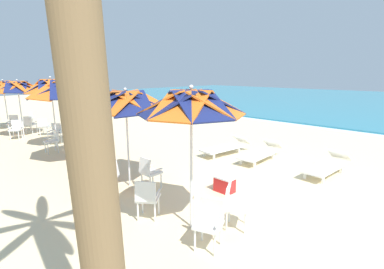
# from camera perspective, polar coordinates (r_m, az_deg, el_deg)

# --- Properties ---
(ground_plane) EXTENTS (80.00, 80.00, 0.00)m
(ground_plane) POSITION_cam_1_polar(r_m,az_deg,el_deg) (7.56, 13.73, -11.01)
(ground_plane) COLOR beige
(surf_foam) EXTENTS (80.00, 0.70, 0.01)m
(surf_foam) POSITION_cam_1_polar(r_m,az_deg,el_deg) (16.39, 31.36, 0.18)
(surf_foam) COLOR white
(surf_foam) RESTS_ON ground
(beach_umbrella_0) EXTENTS (1.99, 1.99, 2.75)m
(beach_umbrella_0) POSITION_cam_1_polar(r_m,az_deg,el_deg) (5.05, -0.15, 6.04)
(beach_umbrella_0) COLOR silver
(beach_umbrella_0) RESTS_ON ground
(plastic_chair_0) EXTENTS (0.61, 0.60, 0.87)m
(plastic_chair_0) POSITION_cam_1_polar(r_m,az_deg,el_deg) (5.64, 8.48, -13.63)
(plastic_chair_0) COLOR white
(plastic_chair_0) RESTS_ON ground
(plastic_chair_1) EXTENTS (0.63, 0.63, 0.87)m
(plastic_chair_1) POSITION_cam_1_polar(r_m,az_deg,el_deg) (5.92, -9.06, -12.32)
(plastic_chair_1) COLOR white
(plastic_chair_1) RESTS_ON ground
(plastic_chair_2) EXTENTS (0.57, 0.59, 0.87)m
(plastic_chair_2) POSITION_cam_1_polar(r_m,az_deg,el_deg) (5.04, 3.61, -16.87)
(plastic_chair_2) COLOR white
(plastic_chair_2) RESTS_ON ground
(beach_umbrella_1) EXTENTS (2.38, 2.38, 2.60)m
(beach_umbrella_1) POSITION_cam_1_polar(r_m,az_deg,el_deg) (7.30, -13.28, 6.44)
(beach_umbrella_1) COLOR silver
(beach_umbrella_1) RESTS_ON ground
(plastic_chair_3) EXTENTS (0.63, 0.61, 0.87)m
(plastic_chair_3) POSITION_cam_1_polar(r_m,az_deg,el_deg) (7.21, -16.47, -8.09)
(plastic_chair_3) COLOR white
(plastic_chair_3) RESTS_ON ground
(plastic_chair_4) EXTENTS (0.44, 0.47, 0.87)m
(plastic_chair_4) POSITION_cam_1_polar(r_m,az_deg,el_deg) (7.35, -8.69, -7.32)
(plastic_chair_4) COLOR white
(plastic_chair_4) RESTS_ON ground
(beach_umbrella_2) EXTENTS (2.48, 2.48, 2.82)m
(beach_umbrella_2) POSITION_cam_1_polar(r_m,az_deg,el_deg) (9.87, -23.88, 8.29)
(beach_umbrella_2) COLOR silver
(beach_umbrella_2) RESTS_ON ground
(plastic_chair_5) EXTENTS (0.62, 0.61, 0.87)m
(plastic_chair_5) POSITION_cam_1_polar(r_m,az_deg,el_deg) (10.59, -19.92, -1.80)
(plastic_chair_5) COLOR white
(plastic_chair_5) RESTS_ON ground
(beach_umbrella_3) EXTENTS (1.99, 1.99, 2.84)m
(beach_umbrella_3) POSITION_cam_1_polar(r_m,az_deg,el_deg) (12.28, -26.66, 8.59)
(beach_umbrella_3) COLOR silver
(beach_umbrella_3) RESTS_ON ground
(plastic_chair_6) EXTENTS (0.47, 0.49, 0.87)m
(plastic_chair_6) POSITION_cam_1_polar(r_m,az_deg,el_deg) (11.81, -26.37, -0.94)
(plastic_chair_6) COLOR white
(plastic_chair_6) RESTS_ON ground
(plastic_chair_7) EXTENTS (0.55, 0.53, 0.87)m
(plastic_chair_7) POSITION_cam_1_polar(r_m,az_deg,el_deg) (12.52, -21.30, 0.20)
(plastic_chair_7) COLOR white
(plastic_chair_7) RESTS_ON ground
(plastic_chair_8) EXTENTS (0.62, 0.63, 0.87)m
(plastic_chair_8) POSITION_cam_1_polar(r_m,az_deg,el_deg) (13.26, -25.99, 0.43)
(plastic_chair_8) COLOR white
(plastic_chair_8) RESTS_ON ground
(beach_umbrella_4) EXTENTS (2.12, 2.12, 2.68)m
(beach_umbrella_4) POSITION_cam_1_polar(r_m,az_deg,el_deg) (15.17, -31.83, 8.10)
(beach_umbrella_4) COLOR silver
(beach_umbrella_4) RESTS_ON ground
(plastic_chair_9) EXTENTS (0.62, 0.63, 0.87)m
(plastic_chair_9) POSITION_cam_1_polar(r_m,az_deg,el_deg) (16.11, -30.01, 1.94)
(plastic_chair_9) COLOR white
(plastic_chair_9) RESTS_ON ground
(plastic_chair_10) EXTENTS (0.63, 0.63, 0.87)m
(plastic_chair_10) POSITION_cam_1_polar(r_m,az_deg,el_deg) (15.20, -27.78, 1.64)
(plastic_chair_10) COLOR white
(plastic_chair_10) RESTS_ON ground
(plastic_chair_11) EXTENTS (0.63, 0.62, 0.87)m
(plastic_chair_11) POSITION_cam_1_polar(r_m,az_deg,el_deg) (15.04, -32.09, 1.07)
(plastic_chair_11) COLOR white
(plastic_chair_11) RESTS_ON ground
(beach_umbrella_5) EXTENTS (2.41, 2.41, 2.63)m
(beach_umbrella_5) POSITION_cam_1_polar(r_m,az_deg,el_deg) (17.65, -33.92, 8.14)
(beach_umbrella_5) COLOR silver
(beach_umbrella_5) RESTS_ON ground
(plastic_chair_12) EXTENTS (0.63, 0.63, 0.87)m
(plastic_chair_12) POSITION_cam_1_polar(r_m,az_deg,el_deg) (18.07, -30.15, 2.89)
(plastic_chair_12) COLOR white
(plastic_chair_12) RESTS_ON ground
(plastic_chair_14) EXTENTS (0.63, 0.62, 0.87)m
(plastic_chair_14) POSITION_cam_1_polar(r_m,az_deg,el_deg) (16.91, -32.48, 2.08)
(plastic_chair_14) COLOR white
(plastic_chair_14) RESTS_ON ground
(sun_lounger_0) EXTENTS (0.77, 2.18, 0.62)m
(sun_lounger_0) POSITION_cam_1_polar(r_m,az_deg,el_deg) (9.31, 25.75, -5.59)
(sun_lounger_0) COLOR white
(sun_lounger_0) RESTS_ON ground
(sun_lounger_1) EXTENTS (0.69, 2.16, 0.62)m
(sun_lounger_1) POSITION_cam_1_polar(r_m,az_deg,el_deg) (9.97, 13.80, -3.55)
(sun_lounger_1) COLOR white
(sun_lounger_1) RESTS_ON ground
(sun_lounger_2) EXTENTS (0.89, 2.21, 0.62)m
(sun_lounger_2) POSITION_cam_1_polar(r_m,az_deg,el_deg) (10.52, 6.90, -2.44)
(sun_lounger_2) COLOR white
(sun_lounger_2) RESTS_ON ground
(cooler_box) EXTENTS (0.50, 0.34, 0.40)m
(cooler_box) POSITION_cam_1_polar(r_m,az_deg,el_deg) (7.28, 6.62, -9.93)
(cooler_box) COLOR red
(cooler_box) RESTS_ON ground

